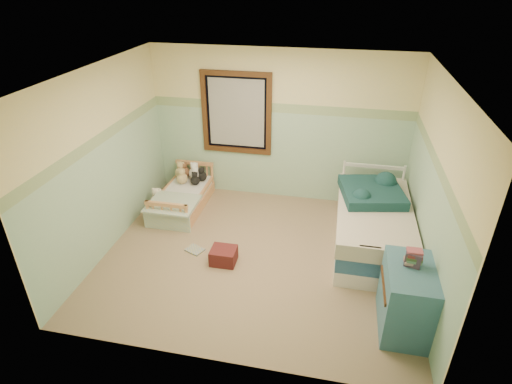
% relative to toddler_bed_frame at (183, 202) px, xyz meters
% --- Properties ---
extents(floor, '(4.20, 3.60, 0.02)m').
position_rel_toddler_bed_frame_xyz_m(floor, '(1.46, -1.05, -0.10)').
color(floor, brown).
rests_on(floor, ground).
extents(ceiling, '(4.20, 3.60, 0.02)m').
position_rel_toddler_bed_frame_xyz_m(ceiling, '(1.46, -1.05, 2.42)').
color(ceiling, silver).
rests_on(ceiling, wall_back).
extents(wall_back, '(4.20, 0.04, 2.50)m').
position_rel_toddler_bed_frame_xyz_m(wall_back, '(1.46, 0.75, 1.16)').
color(wall_back, beige).
rests_on(wall_back, floor).
extents(wall_front, '(4.20, 0.04, 2.50)m').
position_rel_toddler_bed_frame_xyz_m(wall_front, '(1.46, -2.85, 1.16)').
color(wall_front, beige).
rests_on(wall_front, floor).
extents(wall_left, '(0.04, 3.60, 2.50)m').
position_rel_toddler_bed_frame_xyz_m(wall_left, '(-0.64, -1.05, 1.16)').
color(wall_left, beige).
rests_on(wall_left, floor).
extents(wall_right, '(0.04, 3.60, 2.50)m').
position_rel_toddler_bed_frame_xyz_m(wall_right, '(3.56, -1.05, 1.16)').
color(wall_right, beige).
rests_on(wall_right, floor).
extents(wainscot_mint, '(4.20, 0.01, 1.50)m').
position_rel_toddler_bed_frame_xyz_m(wainscot_mint, '(1.46, 0.74, 0.66)').
color(wainscot_mint, '#93BB9F').
rests_on(wainscot_mint, floor).
extents(border_strip, '(4.20, 0.01, 0.15)m').
position_rel_toddler_bed_frame_xyz_m(border_strip, '(1.46, 0.74, 1.49)').
color(border_strip, '#4B7049').
rests_on(border_strip, wall_back).
extents(window_frame, '(1.16, 0.06, 1.36)m').
position_rel_toddler_bed_frame_xyz_m(window_frame, '(0.76, 0.71, 1.36)').
color(window_frame, '#381E0B').
rests_on(window_frame, wall_back).
extents(window_blinds, '(0.92, 0.01, 1.12)m').
position_rel_toddler_bed_frame_xyz_m(window_blinds, '(0.76, 0.72, 1.36)').
color(window_blinds, '#B4B4AF').
rests_on(window_blinds, window_frame).
extents(toddler_bed_frame, '(0.68, 1.36, 0.18)m').
position_rel_toddler_bed_frame_xyz_m(toddler_bed_frame, '(0.00, 0.00, 0.00)').
color(toddler_bed_frame, tan).
rests_on(toddler_bed_frame, floor).
extents(toddler_mattress, '(0.62, 1.30, 0.12)m').
position_rel_toddler_bed_frame_xyz_m(toddler_mattress, '(0.00, 0.00, 0.15)').
color(toddler_mattress, silver).
rests_on(toddler_mattress, toddler_bed_frame).
extents(patchwork_quilt, '(0.74, 0.68, 0.03)m').
position_rel_toddler_bed_frame_xyz_m(patchwork_quilt, '(0.00, -0.42, 0.22)').
color(patchwork_quilt, '#7DA7C4').
rests_on(patchwork_quilt, toddler_mattress).
extents(plush_bed_brown, '(0.20, 0.20, 0.20)m').
position_rel_toddler_bed_frame_xyz_m(plush_bed_brown, '(-0.15, 0.50, 0.31)').
color(plush_bed_brown, brown).
rests_on(plush_bed_brown, toddler_mattress).
extents(plush_bed_white, '(0.21, 0.21, 0.21)m').
position_rel_toddler_bed_frame_xyz_m(plush_bed_white, '(0.05, 0.50, 0.31)').
color(plush_bed_white, white).
rests_on(plush_bed_white, toddler_mattress).
extents(plush_bed_tan, '(0.19, 0.19, 0.19)m').
position_rel_toddler_bed_frame_xyz_m(plush_bed_tan, '(-0.10, 0.28, 0.30)').
color(plush_bed_tan, tan).
rests_on(plush_bed_tan, toddler_mattress).
extents(plush_bed_dark, '(0.16, 0.16, 0.16)m').
position_rel_toddler_bed_frame_xyz_m(plush_bed_dark, '(0.13, 0.28, 0.29)').
color(plush_bed_dark, black).
rests_on(plush_bed_dark, toddler_mattress).
extents(plush_floor_cream, '(0.24, 0.24, 0.24)m').
position_rel_toddler_bed_frame_xyz_m(plush_floor_cream, '(-0.41, -0.09, 0.03)').
color(plush_floor_cream, '#F3E6CE').
rests_on(plush_floor_cream, floor).
extents(plush_floor_tan, '(0.25, 0.25, 0.25)m').
position_rel_toddler_bed_frame_xyz_m(plush_floor_tan, '(-0.31, -0.55, 0.04)').
color(plush_floor_tan, tan).
rests_on(plush_floor_tan, floor).
extents(twin_bed_frame, '(0.96, 1.92, 0.22)m').
position_rel_toddler_bed_frame_xyz_m(twin_bed_frame, '(3.01, -0.52, 0.02)').
color(twin_bed_frame, white).
rests_on(twin_bed_frame, floor).
extents(twin_boxspring, '(0.96, 1.92, 0.22)m').
position_rel_toddler_bed_frame_xyz_m(twin_boxspring, '(3.01, -0.52, 0.24)').
color(twin_boxspring, navy).
rests_on(twin_boxspring, twin_bed_frame).
extents(twin_mattress, '(1.00, 1.96, 0.22)m').
position_rel_toddler_bed_frame_xyz_m(twin_mattress, '(3.01, -0.52, 0.46)').
color(twin_mattress, beige).
rests_on(twin_mattress, twin_boxspring).
extents(teal_blanket, '(0.97, 1.01, 0.14)m').
position_rel_toddler_bed_frame_xyz_m(teal_blanket, '(2.96, -0.22, 0.64)').
color(teal_blanket, '#143B41').
rests_on(teal_blanket, twin_mattress).
extents(dresser, '(0.50, 0.80, 0.80)m').
position_rel_toddler_bed_frame_xyz_m(dresser, '(3.31, -1.97, 0.31)').
color(dresser, '#3F6B7F').
rests_on(dresser, floor).
extents(book_stack, '(0.19, 0.16, 0.16)m').
position_rel_toddler_bed_frame_xyz_m(book_stack, '(3.31, -1.89, 0.79)').
color(book_stack, '#452328').
rests_on(book_stack, dresser).
extents(red_pillow, '(0.34, 0.30, 0.21)m').
position_rel_toddler_bed_frame_xyz_m(red_pillow, '(1.06, -1.28, 0.02)').
color(red_pillow, maroon).
rests_on(red_pillow, floor).
extents(floor_book, '(0.30, 0.27, 0.02)m').
position_rel_toddler_bed_frame_xyz_m(floor_book, '(0.58, -1.11, -0.08)').
color(floor_book, yellow).
rests_on(floor_book, floor).
extents(extra_plush_0, '(0.18, 0.18, 0.18)m').
position_rel_toddler_bed_frame_xyz_m(extra_plush_0, '(0.09, 0.42, 0.30)').
color(extra_plush_0, white).
rests_on(extra_plush_0, toddler_mattress).
extents(extra_plush_1, '(0.21, 0.21, 0.21)m').
position_rel_toddler_bed_frame_xyz_m(extra_plush_1, '(-0.19, 0.47, 0.31)').
color(extra_plush_1, tan).
rests_on(extra_plush_1, toddler_mattress).
extents(extra_plush_2, '(0.17, 0.17, 0.17)m').
position_rel_toddler_bed_frame_xyz_m(extra_plush_2, '(0.19, 0.44, 0.29)').
color(extra_plush_2, black).
rests_on(extra_plush_2, toddler_mattress).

